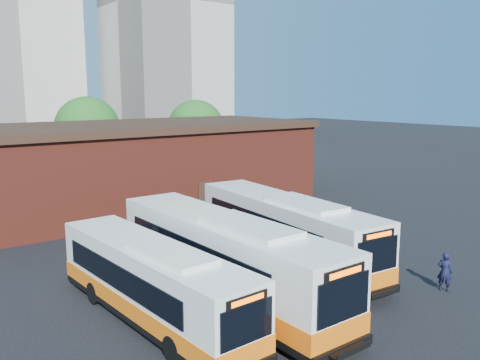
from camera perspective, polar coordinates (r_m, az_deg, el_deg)
ground at (r=24.90m, az=8.37°, el=-10.88°), size 220.00×220.00×0.00m
bus_west at (r=20.20m, az=-9.77°, el=-11.57°), size 2.92×11.75×3.17m
bus_midwest at (r=21.72m, az=-1.70°, el=-9.18°), size 2.89×13.67×3.72m
bus_mideast at (r=26.45m, az=5.14°, el=-5.88°), size 3.87×13.25×3.56m
transit_worker at (r=24.72m, az=22.01°, el=-9.51°), size 0.63×0.75×1.76m
depot_building at (r=40.26m, az=-12.24°, el=1.76°), size 28.60×12.60×6.40m
tree_mid at (r=53.71m, az=-16.74°, el=5.49°), size 6.56×6.56×8.36m
tree_east at (r=55.93m, az=-4.98°, el=5.77°), size 6.24×6.24×7.96m
tower_right at (r=97.56m, az=-8.51°, el=18.93°), size 18.00×18.00×49.20m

